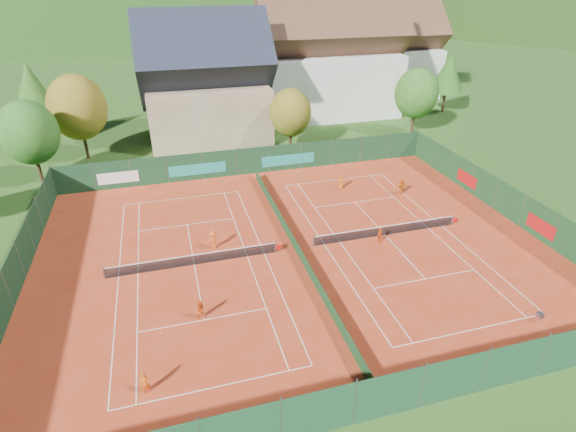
{
  "coord_description": "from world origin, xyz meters",
  "views": [
    {
      "loc": [
        -8.84,
        -29.05,
        19.69
      ],
      "look_at": [
        0.0,
        2.0,
        2.0
      ],
      "focal_mm": 28.0,
      "sensor_mm": 36.0,
      "label": 1
    }
  ],
  "objects_px": {
    "player_right_near": "(380,236)",
    "player_right_far_a": "(341,182)",
    "player_right_far_b": "(401,187)",
    "hotel_block_a": "(329,65)",
    "ball_hopper": "(540,315)",
    "player_left_mid": "(201,310)",
    "player_left_far": "(213,240)",
    "hotel_block_b": "(389,57)",
    "player_left_near": "(145,383)",
    "chalet": "(206,87)"
  },
  "relations": [
    {
      "from": "player_right_near",
      "to": "player_right_far_a",
      "type": "height_order",
      "value": "player_right_far_a"
    },
    {
      "from": "player_right_near",
      "to": "player_right_far_b",
      "type": "relative_size",
      "value": 0.93
    },
    {
      "from": "hotel_block_a",
      "to": "ball_hopper",
      "type": "xyz_separation_m",
      "value": [
        -3.52,
        -48.41,
        -6.83
      ]
    },
    {
      "from": "player_left_mid",
      "to": "player_left_far",
      "type": "bearing_deg",
      "value": 76.49
    },
    {
      "from": "player_left_far",
      "to": "player_right_near",
      "type": "bearing_deg",
      "value": 160.36
    },
    {
      "from": "hotel_block_b",
      "to": "player_right_far_b",
      "type": "distance_m",
      "value": 41.2
    },
    {
      "from": "player_left_mid",
      "to": "player_right_far_a",
      "type": "relative_size",
      "value": 0.98
    },
    {
      "from": "player_left_mid",
      "to": "player_right_near",
      "type": "bearing_deg",
      "value": 18.66
    },
    {
      "from": "player_left_near",
      "to": "player_left_far",
      "type": "relative_size",
      "value": 0.93
    },
    {
      "from": "hotel_block_b",
      "to": "player_left_mid",
      "type": "distance_m",
      "value": 63.35
    },
    {
      "from": "hotel_block_a",
      "to": "player_left_near",
      "type": "relative_size",
      "value": 14.82
    },
    {
      "from": "player_right_near",
      "to": "player_left_near",
      "type": "bearing_deg",
      "value": 172.43
    },
    {
      "from": "ball_hopper",
      "to": "player_right_far_a",
      "type": "relative_size",
      "value": 0.54
    },
    {
      "from": "player_left_near",
      "to": "player_left_far",
      "type": "bearing_deg",
      "value": 68.69
    },
    {
      "from": "player_right_near",
      "to": "ball_hopper",
      "type": "bearing_deg",
      "value": -100.6
    },
    {
      "from": "chalet",
      "to": "ball_hopper",
      "type": "distance_m",
      "value": 45.55
    },
    {
      "from": "ball_hopper",
      "to": "hotel_block_b",
      "type": "bearing_deg",
      "value": 72.75
    },
    {
      "from": "ball_hopper",
      "to": "player_left_mid",
      "type": "relative_size",
      "value": 0.56
    },
    {
      "from": "ball_hopper",
      "to": "player_right_far_b",
      "type": "distance_m",
      "value": 19.28
    },
    {
      "from": "player_right_far_b",
      "to": "player_right_far_a",
      "type": "bearing_deg",
      "value": -42.6
    },
    {
      "from": "player_right_far_a",
      "to": "player_right_far_b",
      "type": "distance_m",
      "value": 5.99
    },
    {
      "from": "hotel_block_b",
      "to": "player_right_far_a",
      "type": "xyz_separation_m",
      "value": [
        -22.16,
        -34.32,
        -5.88
      ]
    },
    {
      "from": "chalet",
      "to": "player_right_far_a",
      "type": "xyz_separation_m",
      "value": [
        10.84,
        -20.32,
        -5.89
      ]
    },
    {
      "from": "player_right_near",
      "to": "hotel_block_a",
      "type": "bearing_deg",
      "value": 39.59
    },
    {
      "from": "player_left_far",
      "to": "player_right_far_a",
      "type": "distance_m",
      "value": 16.03
    },
    {
      "from": "hotel_block_b",
      "to": "player_left_far",
      "type": "height_order",
      "value": "hotel_block_b"
    },
    {
      "from": "player_left_far",
      "to": "player_right_far_a",
      "type": "bearing_deg",
      "value": -158.1
    },
    {
      "from": "hotel_block_a",
      "to": "player_right_far_b",
      "type": "distance_m",
      "value": 30.01
    },
    {
      "from": "chalet",
      "to": "player_left_near",
      "type": "height_order",
      "value": "chalet"
    },
    {
      "from": "hotel_block_b",
      "to": "ball_hopper",
      "type": "xyz_separation_m",
      "value": [
        -17.52,
        -56.41,
        -6.06
      ]
    },
    {
      "from": "hotel_block_b",
      "to": "player_right_far_a",
      "type": "distance_m",
      "value": 41.27
    },
    {
      "from": "chalet",
      "to": "hotel_block_b",
      "type": "height_order",
      "value": "chalet"
    },
    {
      "from": "player_right_far_a",
      "to": "player_right_far_b",
      "type": "relative_size",
      "value": 0.94
    },
    {
      "from": "player_left_mid",
      "to": "player_right_far_a",
      "type": "bearing_deg",
      "value": 44.4
    },
    {
      "from": "chalet",
      "to": "hotel_block_a",
      "type": "bearing_deg",
      "value": 17.53
    },
    {
      "from": "player_left_mid",
      "to": "player_right_near",
      "type": "relative_size",
      "value": 0.98
    },
    {
      "from": "chalet",
      "to": "player_left_far",
      "type": "height_order",
      "value": "chalet"
    },
    {
      "from": "hotel_block_a",
      "to": "player_left_near",
      "type": "bearing_deg",
      "value": -120.24
    },
    {
      "from": "player_left_near",
      "to": "chalet",
      "type": "bearing_deg",
      "value": 78.94
    },
    {
      "from": "hotel_block_b",
      "to": "player_left_far",
      "type": "relative_size",
      "value": 10.99
    },
    {
      "from": "player_left_near",
      "to": "player_left_mid",
      "type": "relative_size",
      "value": 1.01
    },
    {
      "from": "chalet",
      "to": "hotel_block_b",
      "type": "xyz_separation_m",
      "value": [
        33.0,
        14.0,
        -0.01
      ]
    },
    {
      "from": "player_right_near",
      "to": "hotel_block_b",
      "type": "bearing_deg",
      "value": 26.23
    },
    {
      "from": "player_right_far_a",
      "to": "hotel_block_b",
      "type": "bearing_deg",
      "value": -156.93
    },
    {
      "from": "hotel_block_b",
      "to": "player_right_near",
      "type": "relative_size",
      "value": 11.83
    },
    {
      "from": "ball_hopper",
      "to": "player_left_near",
      "type": "bearing_deg",
      "value": 177.28
    },
    {
      "from": "hotel_block_b",
      "to": "hotel_block_a",
      "type": "bearing_deg",
      "value": -150.26
    },
    {
      "from": "chalet",
      "to": "player_left_far",
      "type": "relative_size",
      "value": 10.31
    },
    {
      "from": "hotel_block_b",
      "to": "player_right_far_b",
      "type": "height_order",
      "value": "hotel_block_b"
    },
    {
      "from": "player_left_mid",
      "to": "player_left_far",
      "type": "height_order",
      "value": "player_left_far"
    }
  ]
}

